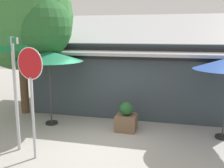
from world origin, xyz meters
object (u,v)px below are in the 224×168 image
patio_umbrella_forest_green_left (49,57)px  shade_tree (22,18)px  sidewalk_planter (126,119)px  street_sign_post (15,83)px  stop_sign (31,82)px

patio_umbrella_forest_green_left → shade_tree: bearing=148.0°
shade_tree → sidewalk_planter: shade_tree is taller
sidewalk_planter → shade_tree: bearing=168.0°
street_sign_post → stop_sign: street_sign_post is taller
street_sign_post → stop_sign: size_ratio=1.09×
street_sign_post → stop_sign: bearing=-26.8°
shade_tree → sidewalk_planter: (4.33, -0.92, -3.45)m
street_sign_post → sidewalk_planter: size_ratio=3.21×
street_sign_post → patio_umbrella_forest_green_left: bearing=92.7°
street_sign_post → stop_sign: 0.81m
shade_tree → sidewalk_planter: 5.61m
patio_umbrella_forest_green_left → shade_tree: shade_tree is taller
shade_tree → sidewalk_planter: size_ratio=6.06×
street_sign_post → patio_umbrella_forest_green_left: (-0.10, 2.21, 0.54)m
stop_sign → patio_umbrella_forest_green_left: size_ratio=1.07×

